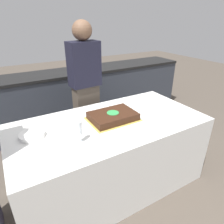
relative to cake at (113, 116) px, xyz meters
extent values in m
plane|color=brown|center=(-0.05, -0.03, -0.81)|extent=(14.00, 14.00, 0.00)
cube|color=#333842|center=(-0.05, 1.52, -0.37)|extent=(4.40, 0.55, 0.88)
cube|color=black|center=(-0.05, 1.52, 0.09)|extent=(4.40, 0.58, 0.04)
cube|color=silver|center=(-0.05, -0.03, -0.42)|extent=(1.89, 0.94, 0.77)
cube|color=gold|center=(0.00, 0.00, -0.03)|extent=(0.48, 0.35, 0.00)
cube|color=#381E11|center=(0.00, 0.00, 0.00)|extent=(0.44, 0.31, 0.07)
cylinder|color=green|center=(0.00, 0.00, 0.04)|extent=(0.12, 0.12, 0.00)
cylinder|color=white|center=(-0.75, 0.07, -0.02)|extent=(0.21, 0.21, 0.04)
cylinder|color=white|center=(-0.43, -0.21, -0.03)|extent=(0.06, 0.06, 0.00)
cylinder|color=white|center=(-0.43, -0.21, 0.01)|extent=(0.01, 0.01, 0.08)
cylinder|color=white|center=(-0.43, -0.21, 0.10)|extent=(0.05, 0.05, 0.11)
cylinder|color=white|center=(0.03, 0.33, -0.03)|extent=(0.21, 0.21, 0.00)
cube|color=white|center=(0.11, -0.40, -0.03)|extent=(0.13, 0.09, 0.02)
cube|color=#4C4238|center=(0.00, 0.66, -0.34)|extent=(0.31, 0.18, 0.94)
cube|color=black|center=(0.00, 0.66, 0.39)|extent=(0.37, 0.23, 0.51)
sphere|color=brown|center=(0.00, 0.66, 0.75)|extent=(0.22, 0.22, 0.22)
camera|label=1|loc=(-0.89, -1.51, 0.89)|focal=32.00mm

